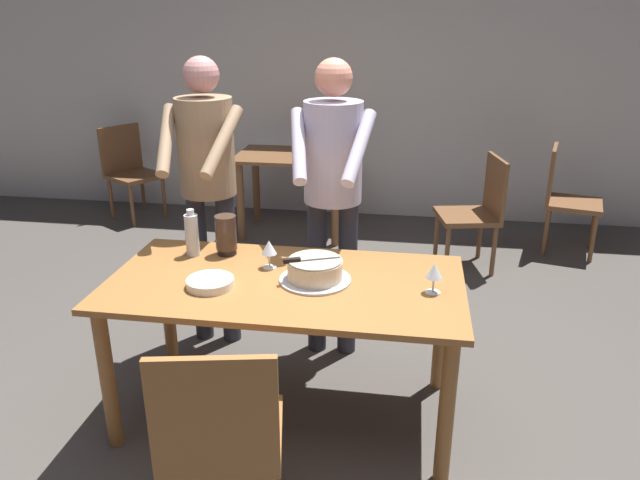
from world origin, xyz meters
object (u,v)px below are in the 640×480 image
(background_chair_1, at_px, (477,209))
(background_chair_2, at_px, (130,169))
(wine_glass_far, at_px, (434,272))
(plate_stack, at_px, (210,283))
(person_cutting_cake, at_px, (333,180))
(cake_knife, at_px, (300,260))
(background_chair_0, at_px, (565,196))
(main_dining_table, at_px, (285,301))
(background_table, at_px, (293,172))
(cake_on_platter, at_px, (315,271))
(hurricane_lamp, at_px, (226,235))
(person_standing_beside, at_px, (207,173))
(water_bottle, at_px, (192,234))
(wine_glass_near, at_px, (269,248))
(chair_near_side, at_px, (221,435))

(background_chair_1, bearing_deg, background_chair_2, 166.53)
(background_chair_2, bearing_deg, wine_glass_far, -45.32)
(plate_stack, distance_m, person_cutting_cake, 0.95)
(cake_knife, relative_size, background_chair_0, 0.29)
(main_dining_table, bearing_deg, background_chair_2, 127.12)
(background_table, bearing_deg, cake_on_platter, -76.49)
(background_chair_0, bearing_deg, background_chair_2, 175.77)
(plate_stack, distance_m, background_table, 2.79)
(cake_knife, height_order, hurricane_lamp, hurricane_lamp)
(person_standing_beside, bearing_deg, background_chair_1, 40.03)
(water_bottle, height_order, background_chair_0, water_bottle)
(wine_glass_far, bearing_deg, wine_glass_near, 168.41)
(main_dining_table, xyz_separation_m, cake_on_platter, (0.14, 0.02, 0.16))
(chair_near_side, height_order, background_chair_2, same)
(hurricane_lamp, bearing_deg, main_dining_table, -37.02)
(background_chair_0, distance_m, background_chair_2, 4.03)
(plate_stack, bearing_deg, person_standing_beside, 108.36)
(plate_stack, relative_size, chair_near_side, 0.24)
(main_dining_table, bearing_deg, chair_near_side, -95.16)
(main_dining_table, bearing_deg, wine_glass_far, -2.03)
(wine_glass_near, distance_m, wine_glass_far, 0.81)
(person_standing_beside, distance_m, chair_near_side, 1.68)
(main_dining_table, relative_size, background_chair_2, 1.87)
(plate_stack, bearing_deg, background_chair_0, 50.98)
(main_dining_table, relative_size, chair_near_side, 1.87)
(person_cutting_cake, distance_m, background_table, 2.17)
(main_dining_table, height_order, water_bottle, water_bottle)
(hurricane_lamp, relative_size, person_standing_beside, 0.12)
(cake_on_platter, xyz_separation_m, hurricane_lamp, (-0.51, 0.26, 0.06))
(cake_knife, xyz_separation_m, wine_glass_far, (0.61, -0.02, -0.01))
(background_chair_2, bearing_deg, cake_knife, -52.03)
(background_table, bearing_deg, person_standing_beside, -92.79)
(background_chair_2, bearing_deg, person_cutting_cake, -43.91)
(cake_on_platter, distance_m, background_table, 2.73)
(chair_near_side, relative_size, background_chair_1, 1.00)
(wine_glass_near, bearing_deg, hurricane_lamp, 151.92)
(cake_knife, bearing_deg, background_chair_2, 127.97)
(chair_near_side, xyz_separation_m, background_chair_0, (1.92, 3.38, 0.00))
(wine_glass_far, distance_m, water_bottle, 1.26)
(person_cutting_cake, relative_size, person_standing_beside, 1.00)
(background_chair_2, bearing_deg, person_standing_beside, -54.25)
(wine_glass_far, relative_size, person_standing_beside, 0.08)
(cake_on_platter, distance_m, hurricane_lamp, 0.58)
(background_table, distance_m, background_chair_1, 1.69)
(hurricane_lamp, height_order, person_standing_beside, person_standing_beside)
(hurricane_lamp, distance_m, background_chair_1, 2.35)
(cake_on_platter, bearing_deg, background_table, 103.51)
(water_bottle, relative_size, background_chair_2, 0.28)
(wine_glass_far, height_order, hurricane_lamp, hurricane_lamp)
(wine_glass_near, height_order, background_table, wine_glass_near)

